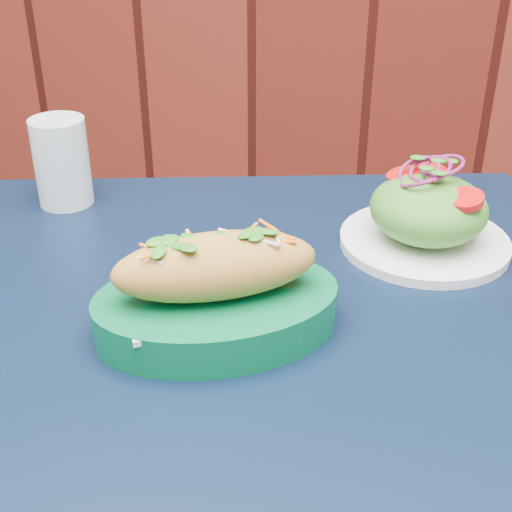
# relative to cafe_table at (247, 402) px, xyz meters

# --- Properties ---
(cafe_table) EXTENTS (0.96, 0.96, 0.75)m
(cafe_table) POSITION_rel_cafe_table_xyz_m (0.00, 0.00, 0.00)
(cafe_table) COLOR black
(cafe_table) RESTS_ON ground
(banh_mi_basket) EXTENTS (0.29, 0.25, 0.11)m
(banh_mi_basket) POSITION_rel_cafe_table_xyz_m (-0.03, 0.00, 0.13)
(banh_mi_basket) COLOR #056035
(banh_mi_basket) RESTS_ON cafe_table
(salad_plate) EXTENTS (0.20, 0.20, 0.11)m
(salad_plate) POSITION_rel_cafe_table_xyz_m (0.18, 0.22, 0.13)
(salad_plate) COLOR white
(salad_plate) RESTS_ON cafe_table
(water_glass) EXTENTS (0.07, 0.07, 0.12)m
(water_glass) POSITION_rel_cafe_table_xyz_m (-0.30, 0.26, 0.15)
(water_glass) COLOR silver
(water_glass) RESTS_ON cafe_table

